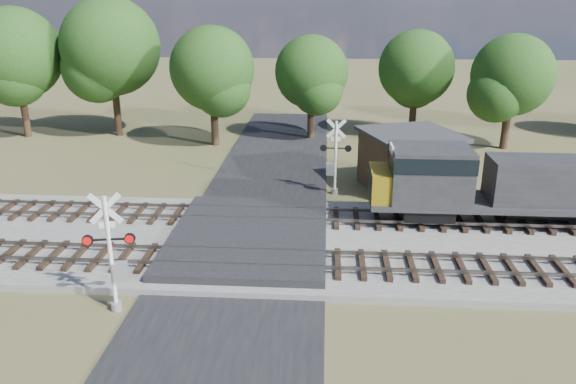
{
  "coord_description": "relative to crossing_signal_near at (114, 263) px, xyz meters",
  "views": [
    {
      "loc": [
        3.37,
        -22.79,
        10.8
      ],
      "look_at": [
        1.68,
        2.0,
        2.04
      ],
      "focal_mm": 35.0,
      "sensor_mm": 36.0,
      "label": 1
    }
  ],
  "objects": [
    {
      "name": "crossing_signal_near",
      "position": [
        0.0,
        0.0,
        0.0
      ],
      "size": [
        1.81,
        0.47,
        4.52
      ],
      "rotation": [
        0.0,
        0.0,
        0.18
      ],
      "color": "silver",
      "rests_on": "ground"
    },
    {
      "name": "treeline",
      "position": [
        9.4,
        25.66,
        4.19
      ],
      "size": [
        82.42,
        11.13,
        10.81
      ],
      "color": "black",
      "rests_on": "ground"
    },
    {
      "name": "track_far",
      "position": [
        7.07,
        8.48,
        -1.47
      ],
      "size": [
        140.0,
        2.6,
        0.33
      ],
      "color": "black",
      "rests_on": "ballast_bed"
    },
    {
      "name": "track_near",
      "position": [
        7.07,
        3.48,
        -1.47
      ],
      "size": [
        140.0,
        2.6,
        0.33
      ],
      "color": "black",
      "rests_on": "ballast_bed"
    },
    {
      "name": "crossing_signal_far",
      "position": [
        7.82,
        13.14,
        -0.06
      ],
      "size": [
        1.76,
        0.38,
        4.38
      ],
      "rotation": [
        0.0,
        0.0,
        3.11
      ],
      "color": "silver",
      "rests_on": "ground"
    },
    {
      "name": "crossing_panel",
      "position": [
        3.95,
        5.98,
        -1.57
      ],
      "size": [
        7.0,
        9.0,
        0.62
      ],
      "primitive_type": "cube",
      "color": "#262628",
      "rests_on": "ground"
    },
    {
      "name": "road",
      "position": [
        3.95,
        5.48,
        -1.84
      ],
      "size": [
        7.0,
        60.0,
        0.08
      ],
      "primitive_type": "cube",
      "color": "black",
      "rests_on": "ground"
    },
    {
      "name": "ballast_bed",
      "position": [
        13.95,
        5.98,
        -1.73
      ],
      "size": [
        140.0,
        10.0,
        0.3
      ],
      "primitive_type": "cube",
      "color": "gray",
      "rests_on": "ground"
    },
    {
      "name": "equipment_shed",
      "position": [
        12.2,
        14.4,
        -0.16
      ],
      "size": [
        6.37,
        6.37,
        3.4
      ],
      "rotation": [
        0.0,
        0.0,
        0.34
      ],
      "color": "#4C3320",
      "rests_on": "ground"
    },
    {
      "name": "ground",
      "position": [
        3.95,
        5.48,
        -1.88
      ],
      "size": [
        160.0,
        160.0,
        0.0
      ],
      "primitive_type": "plane",
      "color": "#474C28",
      "rests_on": "ground"
    }
  ]
}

